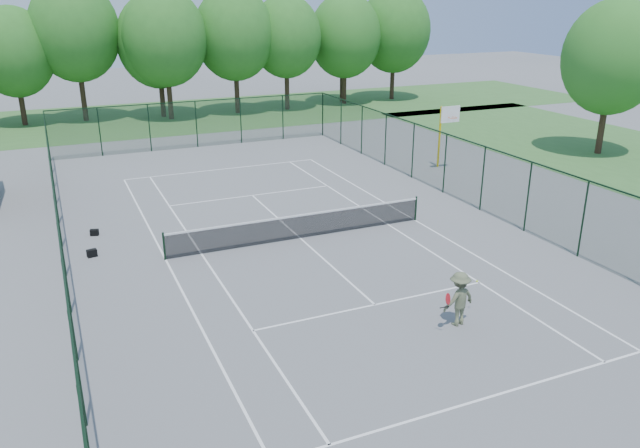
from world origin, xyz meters
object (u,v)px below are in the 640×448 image
Objects in this scene: basketball_goal at (445,124)px; tennis_player at (459,299)px; tennis_net at (300,225)px; sports_bag_a at (92,253)px.

basketball_goal is 1.98× the size of tennis_player.
tennis_net is 8.67m from tennis_player.
sports_bag_a is 13.89m from tennis_player.
basketball_goal is at bearing 30.71° from tennis_net.
tennis_player is at bearing -78.81° from tennis_net.
tennis_player reaches higher than tennis_net.
basketball_goal is at bearing 57.15° from tennis_player.
tennis_player is (9.68, -9.93, 0.71)m from sports_bag_a.
tennis_player is (-9.95, -15.41, -1.71)m from basketball_goal.
tennis_net is 3.04× the size of basketball_goal.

